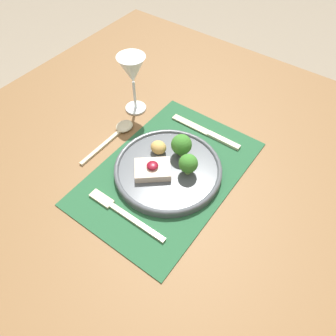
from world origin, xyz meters
The scene contains 8 objects.
ground_plane centered at (0.00, 0.00, 0.00)m, with size 8.00×8.00×0.00m, color gray.
dining_table centered at (0.00, 0.00, 0.65)m, with size 1.28×1.28×0.72m.
placemat centered at (0.00, 0.00, 0.72)m, with size 0.47×0.31×0.00m, color #235633.
dinner_plate centered at (0.00, 0.00, 0.74)m, with size 0.27×0.27×0.08m.
fork centered at (-0.16, 0.02, 0.73)m, with size 0.02×0.22×0.01m.
knife centered at (0.18, -0.01, 0.73)m, with size 0.02×0.22×0.01m.
spoon centered at (0.04, 0.20, 0.73)m, with size 0.20×0.04×0.02m.
wine_glass_near centered at (0.14, 0.22, 0.85)m, with size 0.08×0.08×0.18m.
Camera 1 is at (-0.42, -0.30, 1.37)m, focal length 35.00 mm.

